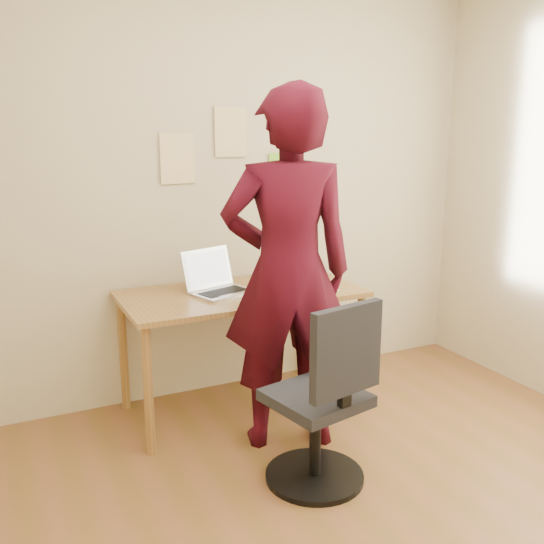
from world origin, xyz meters
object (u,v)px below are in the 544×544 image
laptop (217,283)px  phone (300,293)px  desk (241,305)px  office_chair (324,408)px  person (288,273)px

laptop → phone: laptop is taller
desk → phone: 0.36m
desk → laptop: (-0.13, 0.04, 0.14)m
desk → phone: phone is taller
laptop → office_chair: (0.16, -0.98, -0.39)m
laptop → phone: size_ratio=3.06×
phone → desk: bearing=142.2°
desk → person: 0.56m
desk → office_chair: bearing=-88.3°
person → office_chair: bearing=101.6°
laptop → person: (0.20, -0.52, 0.16)m
desk → laptop: laptop is taller
desk → person: person is taller
desk → office_chair: size_ratio=1.50×
desk → office_chair: office_chair is taller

